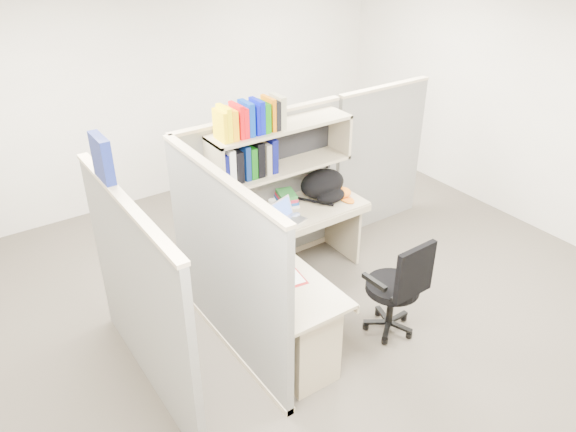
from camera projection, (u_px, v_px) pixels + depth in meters
ground at (315, 308)px, 5.23m from camera, size 6.00×6.00×0.00m
room_shell at (320, 146)px, 4.43m from camera, size 6.00×6.00×6.00m
cubicle at (253, 214)px, 4.93m from camera, size 3.79×1.84×1.95m
desk at (297, 302)px, 4.61m from camera, size 1.74×1.75×0.73m
laptop at (290, 213)px, 5.11m from camera, size 0.36×0.36×0.21m
backpack at (326, 186)px, 5.50m from camera, size 0.56×0.48×0.28m
orange_cap at (342, 192)px, 5.58m from camera, size 0.20×0.22×0.09m
snack_canister at (277, 267)px, 4.43m from camera, size 0.11×0.11×0.11m
tissue_box at (272, 288)px, 4.12m from camera, size 0.16×0.16×0.20m
mouse at (296, 215)px, 5.25m from camera, size 0.10×0.08×0.03m
paper_cup at (272, 205)px, 5.35m from camera, size 0.09×0.09×0.10m
book_stack at (286, 198)px, 5.44m from camera, size 0.25×0.29×0.12m
loose_paper at (285, 275)px, 4.43m from camera, size 0.26×0.32×0.00m
task_chair at (395, 301)px, 4.77m from camera, size 0.51×0.47×0.97m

